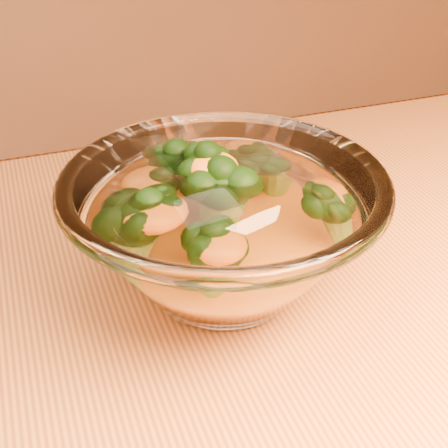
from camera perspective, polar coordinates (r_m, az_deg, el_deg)
The scene contains 3 objects.
glass_bowl at distance 0.47m, azimuth -0.00°, elevation -0.54°, with size 0.24×0.24×0.11m.
cheese_sauce at distance 0.49m, azimuth -0.00°, elevation -2.78°, with size 0.12×0.12×0.03m, color orange.
broccoli_heap at distance 0.48m, azimuth -1.64°, elevation 2.10°, with size 0.16×0.16×0.08m.
Camera 1 is at (-0.04, -0.27, 1.07)m, focal length 50.00 mm.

